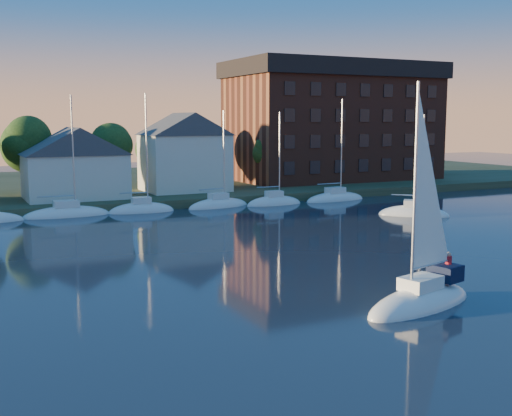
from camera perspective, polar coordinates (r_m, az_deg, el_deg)
ground at (r=28.22m, az=20.95°, el=-13.33°), size 260.00×260.00×0.00m
shoreline_land at (r=95.24m, az=-14.15°, el=1.64°), size 160.00×50.00×2.00m
wooden_dock at (r=73.06m, az=-10.35°, el=-0.08°), size 120.00×3.00×1.00m
clubhouse_centre at (r=76.05m, az=-15.84°, el=3.95°), size 11.55×8.40×8.08m
clubhouse_east at (r=81.59m, az=-6.38°, el=5.05°), size 10.50×8.40×9.80m
condo_block at (r=98.49m, az=6.87°, el=7.73°), size 31.00×17.00×17.40m
tree_line at (r=83.56m, az=-11.23°, el=5.82°), size 93.40×5.40×8.90m
moored_fleet at (r=68.39m, az=-16.11°, el=-0.72°), size 71.50×2.40×12.05m
hero_sailboat at (r=35.87m, az=14.51°, el=-7.58°), size 8.59×4.62×12.97m
drifting_sailboat_right at (r=68.76m, az=13.83°, el=-0.59°), size 7.02×6.71×11.54m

